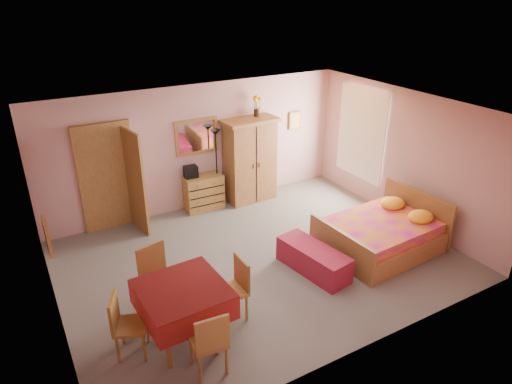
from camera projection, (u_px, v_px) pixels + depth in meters
floor at (260, 259)px, 7.95m from camera, size 6.50×6.50×0.00m
ceiling at (260, 113)px, 6.86m from camera, size 6.50×6.50×0.00m
wall_back at (199, 147)px, 9.37m from camera, size 6.50×0.10×2.60m
wall_front at (365, 268)px, 5.43m from camera, size 6.50×0.10×2.60m
wall_left at (44, 243)px, 5.94m from camera, size 0.10×5.00×2.60m
wall_right at (404, 157)px, 8.86m from camera, size 0.10×5.00×2.60m
doorway at (107, 178)px, 8.61m from camera, size 1.06×0.12×2.15m
window at (361, 134)px, 9.73m from camera, size 0.08×1.40×1.95m
picture_left at (47, 236)px, 5.31m from camera, size 0.04×0.32×0.42m
picture_back at (295, 120)px, 10.30m from camera, size 0.30×0.04×0.40m
chest_of_drawers at (204, 193)px, 9.56m from camera, size 0.81×0.43×0.75m
wall_mirror at (197, 136)px, 9.24m from camera, size 0.93×0.06×0.73m
stereo at (191, 172)px, 9.29m from camera, size 0.28×0.21×0.25m
floor_lamp at (217, 169)px, 9.50m from camera, size 0.28×0.28×1.70m
wardrobe at (250, 160)px, 9.77m from camera, size 1.19×0.66×1.83m
sunflower_vase at (257, 106)px, 9.49m from camera, size 0.18×0.18×0.44m
bed at (381, 227)px, 8.07m from camera, size 2.06×1.66×0.92m
bench at (313, 259)px, 7.55m from camera, size 0.69×1.38×0.44m
dining_table at (184, 312)px, 6.06m from camera, size 1.14×1.14×0.80m
chair_south at (208, 340)px, 5.52m from camera, size 0.46×0.46×0.92m
chair_north at (161, 280)px, 6.56m from camera, size 0.55×0.55×1.00m
chair_west at (131, 325)px, 5.77m from camera, size 0.53×0.53×0.89m
chair_east at (230, 291)px, 6.39m from camera, size 0.42×0.42×0.93m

